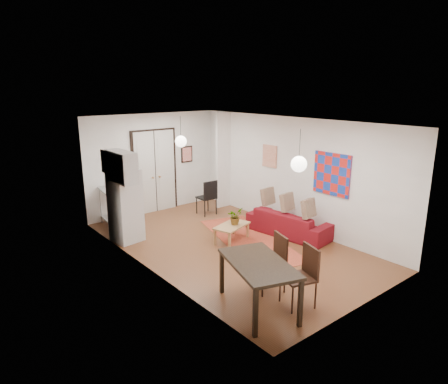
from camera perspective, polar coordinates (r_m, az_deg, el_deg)
floor at (r=9.54m, az=0.79°, el=-7.57°), size 7.00×7.00×0.00m
ceiling at (r=8.85m, az=0.86°, el=10.05°), size 4.20×7.00×0.02m
wall_back at (r=11.93m, az=-9.99°, el=4.07°), size 4.20×0.02×2.90m
wall_front at (r=6.88m, az=19.84°, el=-4.66°), size 4.20×0.02×2.90m
wall_left at (r=7.96m, az=-10.90°, el=-1.41°), size 0.02×7.00×2.90m
wall_right at (r=10.52m, az=9.68°, el=2.63°), size 0.02×7.00×2.90m
double_doors at (r=11.94m, az=-9.84°, el=2.86°), size 1.44×0.06×2.50m
stub_partition at (r=12.16m, az=-0.13°, el=4.50°), size 0.50×0.10×2.90m
wall_cabinet at (r=9.24m, az=-14.47°, el=3.53°), size 0.35×1.00×0.70m
painting_popart at (r=9.70m, az=15.15°, el=2.49°), size 0.05×1.00×1.00m
painting_abstract at (r=10.97m, az=6.54°, el=5.12°), size 0.05×0.50×0.60m
poster_back at (r=12.46m, az=-5.32°, el=5.39°), size 0.40×0.03×0.50m
print_left at (r=9.63m, az=-16.55°, el=4.13°), size 0.03×0.44×0.54m
pendant_back at (r=10.53m, az=-6.18°, el=7.20°), size 0.30×0.30×0.80m
pendant_front at (r=7.52m, az=10.65°, el=3.94°), size 0.30×0.30×0.80m
kilim_rug at (r=9.88m, az=3.59°, el=-6.77°), size 2.21×3.70×0.01m
sofa at (r=10.22m, az=9.27°, el=-4.34°), size 1.13×2.25×0.63m
coffee_table at (r=9.65m, az=1.11°, el=-5.03°), size 1.04×0.77×0.41m
potted_plant at (r=9.63m, az=1.58°, el=-3.47°), size 0.41×0.44×0.40m
kitchen_counter at (r=10.82m, az=-14.96°, el=-1.54°), size 0.84×1.41×1.02m
bowl at (r=10.46m, az=-14.42°, el=0.03°), size 0.30×0.30×0.06m
soap_bottle at (r=10.92m, az=-15.90°, el=0.96°), size 0.12×0.12×0.21m
fridge at (r=9.81m, az=-13.90°, el=-1.91°), size 0.70×0.70×1.77m
dining_table at (r=6.72m, az=4.95°, el=-10.66°), size 1.31×1.73×0.85m
dining_chair_near at (r=7.46m, az=5.85°, el=-9.20°), size 0.63×0.77×1.05m
dining_chair_far at (r=7.03m, az=9.93°, el=-10.94°), size 0.63×0.77×1.05m
black_side_chair at (r=11.68m, az=-2.84°, el=-0.21°), size 0.48×0.48×1.03m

